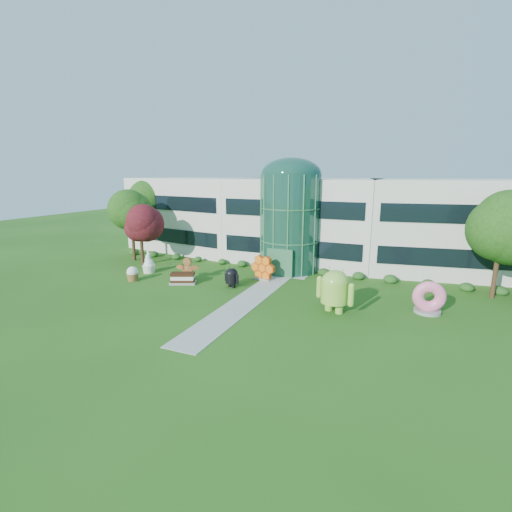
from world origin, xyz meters
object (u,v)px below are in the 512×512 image
at_px(android_green, 335,288).
at_px(gingerbread, 188,269).
at_px(android_black, 232,276).
at_px(donut, 429,297).

distance_m(android_green, gingerbread, 14.68).
xyz_separation_m(android_black, donut, (15.86, 0.21, 0.19)).
distance_m(android_green, donut, 6.80).
distance_m(donut, gingerbread, 20.70).
distance_m(android_black, donut, 15.87).
distance_m(android_black, gingerbread, 4.85).
height_order(android_black, gingerbread, gingerbread).
bearing_deg(donut, gingerbread, 171.24).
relative_size(android_green, donut, 1.51).
xyz_separation_m(android_green, android_black, (-9.58, 2.32, -0.81)).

